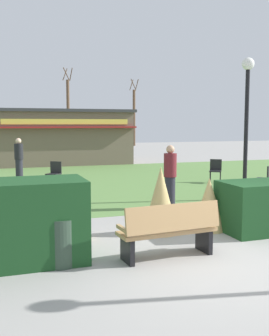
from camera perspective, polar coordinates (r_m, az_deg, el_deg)
name	(u,v)px	position (r m, az deg, el deg)	size (l,w,h in m)	color
ground_plane	(221,261)	(6.98, 12.07, -12.68)	(80.00, 80.00, 0.00)	#999691
lawn_patch	(91,182)	(15.83, -6.14, -1.93)	(36.00, 12.00, 0.01)	#5B8442
park_bench	(169,230)	(6.84, 4.93, -8.74)	(1.74, 0.65, 0.95)	tan
hedge_left	(4,223)	(6.80, -17.97, -7.42)	(2.59, 1.10, 1.35)	#19421E
hedge_right	(269,206)	(9.00, 18.51, -5.10)	(2.06, 1.10, 1.05)	#19421E
ornamental_grass_behind_left	(161,200)	(8.33, 3.72, -4.52)	(0.74, 0.74, 1.38)	tan
ornamental_grass_behind_right	(209,204)	(8.71, 10.47, -5.01)	(0.70, 0.70, 1.13)	tan
ornamental_grass_behind_center	(72,215)	(7.98, -8.76, -6.64)	(0.68, 0.68, 0.95)	tan
ornamental_grass_behind_far	(51,210)	(7.97, -11.77, -5.89)	(0.68, 0.68, 1.18)	tan
lamppost_mid	(247,111)	(12.34, 15.57, 7.74)	(0.36, 0.36, 4.15)	black
trash_bin	(61,241)	(6.62, -10.32, -10.18)	(0.52, 0.52, 0.77)	#2D4233
food_kiosk	(61,136)	(23.74, -10.35, 4.42)	(7.66, 4.98, 3.04)	#6B5B4C
cafe_chair_west	(216,169)	(15.80, 11.39, -0.11)	(0.61, 0.61, 0.89)	black
cafe_chair_east	(55,172)	(14.87, -11.23, -0.50)	(0.62, 0.62, 0.89)	black
cafe_chair_center	(266,177)	(13.88, 18.07, -1.17)	(0.62, 0.62, 0.89)	black
person_strolling	(19,159)	(16.54, -16.01, 1.21)	(0.34, 0.34, 1.69)	#23232D
person_standing	(170,176)	(10.75, 5.05, -1.17)	(0.34, 0.34, 1.69)	#23232D
parked_car_center_slot	(52,145)	(31.71, -11.55, 3.23)	(4.33, 2.32, 1.20)	#2D6638
tree_left_bg	(68,113)	(37.56, -9.35, 7.74)	(0.91, 0.96, 7.27)	brown
tree_center_bg	(134,116)	(41.60, -0.07, 7.31)	(0.91, 0.96, 6.76)	brown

